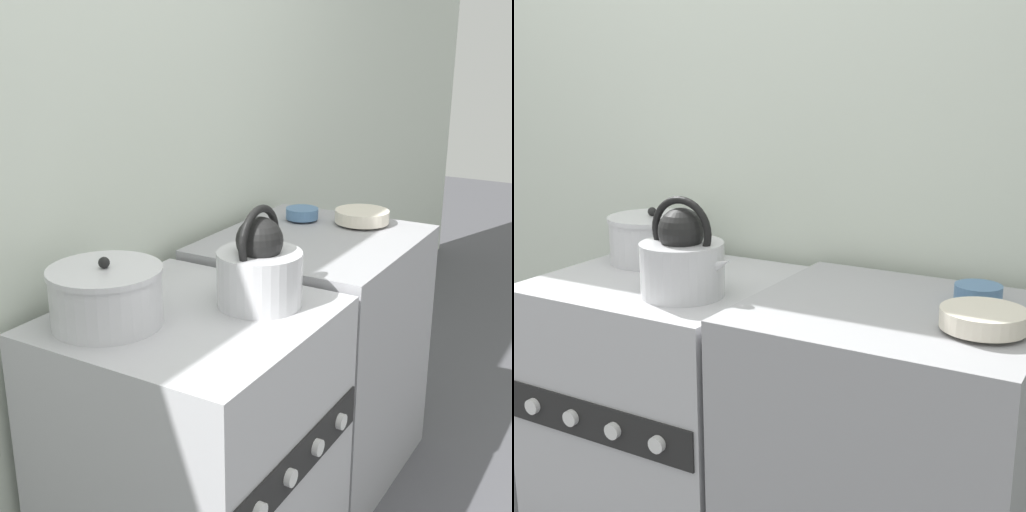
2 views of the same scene
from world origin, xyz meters
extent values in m
cube|color=silver|center=(0.00, 0.71, 1.25)|extent=(7.00, 0.06, 2.50)
cube|color=#B2B2B7|center=(0.00, 0.32, 0.42)|extent=(0.67, 0.64, 0.84)
cube|color=black|center=(0.00, 0.00, 0.52)|extent=(0.64, 0.01, 0.11)
cylinder|color=silver|center=(-0.22, -0.01, 0.52)|extent=(0.04, 0.02, 0.04)
cylinder|color=silver|center=(-0.07, -0.01, 0.52)|extent=(0.04, 0.02, 0.04)
cylinder|color=silver|center=(0.07, -0.01, 0.52)|extent=(0.04, 0.02, 0.04)
cylinder|color=silver|center=(0.22, -0.01, 0.52)|extent=(0.04, 0.02, 0.04)
cube|color=#99999E|center=(0.70, 0.31, 0.43)|extent=(0.71, 0.63, 0.86)
cylinder|color=silver|center=(0.15, 0.20, 0.91)|extent=(0.22, 0.22, 0.14)
sphere|color=black|center=(0.15, 0.20, 1.02)|extent=(0.12, 0.12, 0.12)
torus|color=black|center=(0.15, 0.20, 1.02)|extent=(0.19, 0.02, 0.19)
cone|color=silver|center=(0.26, 0.20, 0.94)|extent=(0.11, 0.05, 0.09)
cylinder|color=silver|center=(-0.15, 0.46, 0.91)|extent=(0.27, 0.27, 0.13)
cylinder|color=silver|center=(-0.15, 0.46, 0.98)|extent=(0.28, 0.28, 0.01)
sphere|color=black|center=(-0.15, 0.46, 1.00)|extent=(0.03, 0.03, 0.03)
cylinder|color=beige|center=(0.93, 0.24, 0.87)|extent=(0.09, 0.09, 0.01)
cylinder|color=beige|center=(0.93, 0.24, 0.90)|extent=(0.19, 0.19, 0.04)
cylinder|color=#4C729E|center=(0.87, 0.45, 0.87)|extent=(0.05, 0.05, 0.01)
cylinder|color=#4C729E|center=(0.87, 0.45, 0.89)|extent=(0.12, 0.12, 0.04)
camera|label=1|loc=(-1.35, -0.68, 1.55)|focal=50.00mm
camera|label=2|loc=(1.25, -1.27, 1.40)|focal=50.00mm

